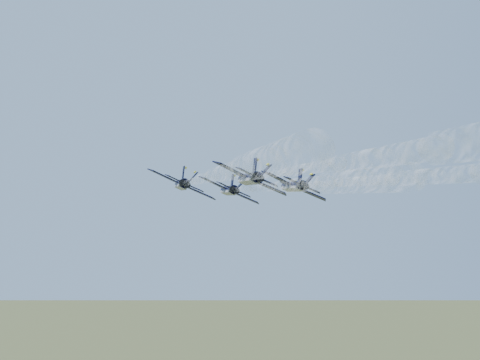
{
  "coord_description": "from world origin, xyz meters",
  "views": [
    {
      "loc": [
        -3.73,
        -110.43,
        87.14
      ],
      "look_at": [
        -2.85,
        3.83,
        97.74
      ],
      "focal_mm": 50.0,
      "sensor_mm": 36.0,
      "label": 1
    }
  ],
  "objects_px": {
    "jet_slot": "(249,178)",
    "jet_right": "(293,186)",
    "jet_left": "(182,184)",
    "jet_lead": "(229,190)"
  },
  "relations": [
    {
      "from": "jet_left",
      "to": "jet_right",
      "type": "bearing_deg",
      "value": -0.01
    },
    {
      "from": "jet_right",
      "to": "jet_slot",
      "type": "relative_size",
      "value": 1.0
    },
    {
      "from": "jet_lead",
      "to": "jet_slot",
      "type": "bearing_deg",
      "value": -91.23
    },
    {
      "from": "jet_right",
      "to": "jet_lead",
      "type": "bearing_deg",
      "value": 130.37
    },
    {
      "from": "jet_left",
      "to": "jet_slot",
      "type": "xyz_separation_m",
      "value": [
        11.07,
        -10.44,
        0.0
      ]
    },
    {
      "from": "jet_lead",
      "to": "jet_left",
      "type": "height_order",
      "value": "same"
    },
    {
      "from": "jet_slot",
      "to": "jet_right",
      "type": "bearing_deg",
      "value": 50.61
    },
    {
      "from": "jet_lead",
      "to": "jet_slot",
      "type": "height_order",
      "value": "same"
    },
    {
      "from": "jet_left",
      "to": "jet_lead",
      "type": "bearing_deg",
      "value": 48.85
    },
    {
      "from": "jet_lead",
      "to": "jet_slot",
      "type": "xyz_separation_m",
      "value": [
        3.32,
        -22.99,
        0.0
      ]
    }
  ]
}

